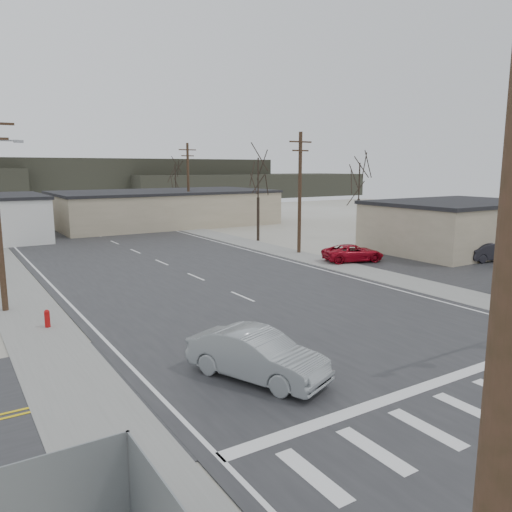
{
  "coord_description": "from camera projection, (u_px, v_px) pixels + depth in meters",
  "views": [
    {
      "loc": [
        -13.76,
        -15.23,
        7.14
      ],
      "look_at": [
        -0.14,
        6.36,
        2.6
      ],
      "focal_mm": 35.0,
      "sensor_mm": 36.0,
      "label": 1
    }
  ],
  "objects": [
    {
      "name": "tree_lot",
      "position": [
        359.0,
        183.0,
        50.05
      ],
      "size": [
        3.52,
        3.52,
        7.84
      ],
      "color": "#2D231B",
      "rests_on": "ground"
    },
    {
      "name": "sedan_crossing",
      "position": [
        257.0,
        355.0,
        16.89
      ],
      "size": [
        3.54,
        5.31,
        1.65
      ],
      "primitive_type": "imported",
      "rotation": [
        0.0,
        0.0,
        0.39
      ],
      "color": "gray",
      "rests_on": "main_road"
    },
    {
      "name": "car_parked_red",
      "position": [
        353.0,
        253.0,
        38.15
      ],
      "size": [
        5.11,
        3.42,
        1.3
      ],
      "primitive_type": "imported",
      "rotation": [
        0.0,
        0.0,
        1.28
      ],
      "color": "#A10819",
      "rests_on": "parking_lot"
    },
    {
      "name": "upole_right_a",
      "position": [
        300.0,
        191.0,
        41.27
      ],
      "size": [
        2.2,
        0.3,
        10.0
      ],
      "color": "#442B1F",
      "rests_on": "ground"
    },
    {
      "name": "car_far_a",
      "position": [
        105.0,
        217.0,
        64.02
      ],
      "size": [
        2.88,
        5.8,
        1.62
      ],
      "primitive_type": "imported",
      "rotation": [
        0.0,
        0.0,
        3.03
      ],
      "color": "black",
      "rests_on": "main_road"
    },
    {
      "name": "parking_lot",
      "position": [
        490.0,
        266.0,
        36.66
      ],
      "size": [
        18.0,
        20.0,
        0.03
      ],
      "primitive_type": "cube",
      "color": "#28282A",
      "rests_on": "ground"
    },
    {
      "name": "fire_hydrant",
      "position": [
        47.0,
        319.0,
        22.38
      ],
      "size": [
        0.24,
        0.24,
        0.87
      ],
      "color": "#A50C0C",
      "rests_on": "ground"
    },
    {
      "name": "tree_right_mid",
      "position": [
        258.0,
        180.0,
        48.33
      ],
      "size": [
        3.74,
        3.74,
        8.33
      ],
      "color": "#2D231B",
      "rests_on": "ground"
    },
    {
      "name": "sidewalk_right",
      "position": [
        277.0,
        250.0,
        43.37
      ],
      "size": [
        3.0,
        90.0,
        0.06
      ],
      "primitive_type": "cube",
      "color": "gray",
      "rests_on": "ground"
    },
    {
      "name": "sidewalk_left",
      "position": [
        7.0,
        279.0,
        32.23
      ],
      "size": [
        3.0,
        90.0,
        0.06
      ],
      "primitive_type": "cube",
      "color": "gray",
      "rests_on": "ground"
    },
    {
      "name": "upole_right_b",
      "position": [
        188.0,
        184.0,
        59.59
      ],
      "size": [
        2.2,
        0.3,
        10.0
      ],
      "color": "#442B1F",
      "rests_on": "ground"
    },
    {
      "name": "car_far_b",
      "position": [
        71.0,
        216.0,
        66.3
      ],
      "size": [
        1.93,
        4.63,
        1.57
      ],
      "primitive_type": "imported",
      "rotation": [
        0.0,
        0.0,
        -0.02
      ],
      "color": "black",
      "rests_on": "main_road"
    },
    {
      "name": "tree_right_far",
      "position": [
        175.0,
        179.0,
        71.36
      ],
      "size": [
        3.52,
        3.52,
        7.84
      ],
      "color": "#2D231B",
      "rests_on": "ground"
    },
    {
      "name": "cross_road",
      "position": [
        339.0,
        338.0,
        21.15
      ],
      "size": [
        90.0,
        10.0,
        0.04
      ],
      "primitive_type": "cube",
      "color": "#28282A",
      "rests_on": "ground"
    },
    {
      "name": "hill_right",
      "position": [
        247.0,
        186.0,
        121.88
      ],
      "size": [
        60.0,
        18.0,
        5.5
      ],
      "primitive_type": "cube",
      "color": "#333026",
      "rests_on": "ground"
    },
    {
      "name": "building_right_far",
      "position": [
        165.0,
        208.0,
        62.67
      ],
      "size": [
        26.3,
        14.3,
        4.3
      ],
      "color": "tan",
      "rests_on": "ground"
    },
    {
      "name": "ground",
      "position": [
        339.0,
        338.0,
        21.16
      ],
      "size": [
        140.0,
        140.0,
        0.0
      ],
      "primitive_type": "plane",
      "color": "silver",
      "rests_on": "ground"
    },
    {
      "name": "main_road",
      "position": [
        189.0,
        274.0,
        33.64
      ],
      "size": [
        18.0,
        110.0,
        0.05
      ],
      "primitive_type": "cube",
      "color": "#28282A",
      "rests_on": "ground"
    },
    {
      "name": "car_parked_dark_b",
      "position": [
        490.0,
        252.0,
        38.32
      ],
      "size": [
        4.57,
        2.46,
        1.43
      ],
      "primitive_type": "imported",
      "rotation": [
        0.0,
        0.0,
        1.34
      ],
      "color": "black",
      "rests_on": "parking_lot"
    },
    {
      "name": "hill_center",
      "position": [
        95.0,
        180.0,
        108.18
      ],
      "size": [
        80.0,
        18.0,
        9.0
      ],
      "primitive_type": "cube",
      "color": "#333026",
      "rests_on": "ground"
    },
    {
      "name": "building_lot",
      "position": [
        456.0,
        226.0,
        43.38
      ],
      "size": [
        14.3,
        10.3,
        4.3
      ],
      "color": "tan",
      "rests_on": "ground"
    }
  ]
}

